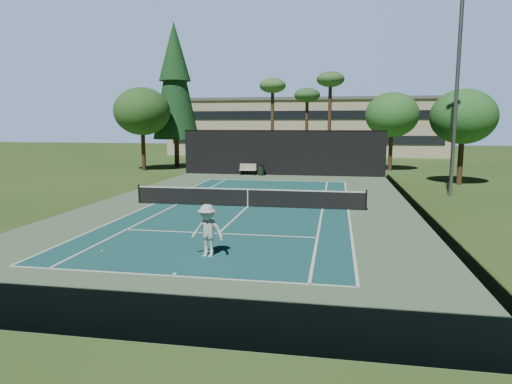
# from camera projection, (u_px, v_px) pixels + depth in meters

# --- Properties ---
(ground) EXTENTS (160.00, 160.00, 0.00)m
(ground) POSITION_uv_depth(u_px,v_px,m) (248.00, 207.00, 25.31)
(ground) COLOR #2F501E
(ground) RESTS_ON ground
(apron_slab) EXTENTS (18.00, 32.00, 0.01)m
(apron_slab) POSITION_uv_depth(u_px,v_px,m) (248.00, 207.00, 25.31)
(apron_slab) COLOR #557652
(apron_slab) RESTS_ON ground
(court_surface) EXTENTS (10.97, 23.77, 0.01)m
(court_surface) POSITION_uv_depth(u_px,v_px,m) (248.00, 207.00, 25.31)
(court_surface) COLOR #195251
(court_surface) RESTS_ON ground
(court_lines) EXTENTS (11.07, 23.87, 0.01)m
(court_lines) POSITION_uv_depth(u_px,v_px,m) (248.00, 206.00, 25.31)
(court_lines) COLOR white
(court_lines) RESTS_ON ground
(tennis_net) EXTENTS (12.90, 0.10, 1.10)m
(tennis_net) POSITION_uv_depth(u_px,v_px,m) (248.00, 197.00, 25.23)
(tennis_net) COLOR black
(tennis_net) RESTS_ON ground
(fence) EXTENTS (18.04, 32.05, 4.03)m
(fence) POSITION_uv_depth(u_px,v_px,m) (248.00, 171.00, 25.08)
(fence) COLOR black
(fence) RESTS_ON ground
(player) EXTENTS (1.27, 0.85, 1.84)m
(player) POSITION_uv_depth(u_px,v_px,m) (208.00, 231.00, 15.70)
(player) COLOR silver
(player) RESTS_ON ground
(tennis_ball_a) EXTENTS (0.08, 0.08, 0.08)m
(tennis_ball_a) POSITION_uv_depth(u_px,v_px,m) (102.00, 251.00, 16.35)
(tennis_ball_a) COLOR #D1E233
(tennis_ball_a) RESTS_ON ground
(tennis_ball_b) EXTENTS (0.07, 0.07, 0.07)m
(tennis_ball_b) POSITION_uv_depth(u_px,v_px,m) (206.00, 196.00, 29.04)
(tennis_ball_b) COLOR #D4F237
(tennis_ball_b) RESTS_ON ground
(tennis_ball_c) EXTENTS (0.07, 0.07, 0.07)m
(tennis_ball_c) POSITION_uv_depth(u_px,v_px,m) (251.00, 197.00, 28.48)
(tennis_ball_c) COLOR #DEF637
(tennis_ball_c) RESTS_ON ground
(tennis_ball_d) EXTENTS (0.07, 0.07, 0.07)m
(tennis_ball_d) POSITION_uv_depth(u_px,v_px,m) (171.00, 191.00, 31.16)
(tennis_ball_d) COLOR #B4D12F
(tennis_ball_d) RESTS_ON ground
(park_bench) EXTENTS (1.50, 0.45, 1.02)m
(park_bench) POSITION_uv_depth(u_px,v_px,m) (248.00, 169.00, 41.07)
(park_bench) COLOR beige
(park_bench) RESTS_ON ground
(trash_bin) EXTENTS (0.56, 0.56, 0.95)m
(trash_bin) POSITION_uv_depth(u_px,v_px,m) (261.00, 170.00, 40.57)
(trash_bin) COLOR black
(trash_bin) RESTS_ON ground
(pine_tree) EXTENTS (4.80, 4.80, 15.00)m
(pine_tree) POSITION_uv_depth(u_px,v_px,m) (175.00, 76.00, 47.40)
(pine_tree) COLOR #43291C
(pine_tree) RESTS_ON ground
(palm_a) EXTENTS (2.80, 2.80, 9.32)m
(palm_a) POSITION_uv_depth(u_px,v_px,m) (273.00, 89.00, 47.82)
(palm_a) COLOR #4B3620
(palm_a) RESTS_ON ground
(palm_b) EXTENTS (2.80, 2.80, 8.42)m
(palm_b) POSITION_uv_depth(u_px,v_px,m) (307.00, 98.00, 49.29)
(palm_b) COLOR #4A2E1F
(palm_b) RESTS_ON ground
(palm_c) EXTENTS (2.80, 2.80, 9.77)m
(palm_c) POSITION_uv_depth(u_px,v_px,m) (330.00, 83.00, 45.76)
(palm_c) COLOR #4B2F20
(palm_c) RESTS_ON ground
(decid_tree_a) EXTENTS (5.12, 5.12, 7.62)m
(decid_tree_a) POSITION_uv_depth(u_px,v_px,m) (392.00, 115.00, 44.22)
(decid_tree_a) COLOR #4A321F
(decid_tree_a) RESTS_ON ground
(decid_tree_b) EXTENTS (4.80, 4.80, 7.14)m
(decid_tree_b) POSITION_uv_depth(u_px,v_px,m) (463.00, 117.00, 33.84)
(decid_tree_b) COLOR #4C3420
(decid_tree_b) RESTS_ON ground
(decid_tree_c) EXTENTS (5.44, 5.44, 8.09)m
(decid_tree_c) POSITION_uv_depth(u_px,v_px,m) (142.00, 112.00, 44.40)
(decid_tree_c) COLOR #4A2D1F
(decid_tree_c) RESTS_ON ground
(campus_building) EXTENTS (40.50, 12.50, 8.30)m
(campus_building) POSITION_uv_depth(u_px,v_px,m) (305.00, 126.00, 69.48)
(campus_building) COLOR #BEB193
(campus_building) RESTS_ON ground
(light_pole) EXTENTS (0.90, 0.25, 12.22)m
(light_pole) POSITION_uv_depth(u_px,v_px,m) (457.00, 93.00, 28.14)
(light_pole) COLOR gray
(light_pole) RESTS_ON ground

